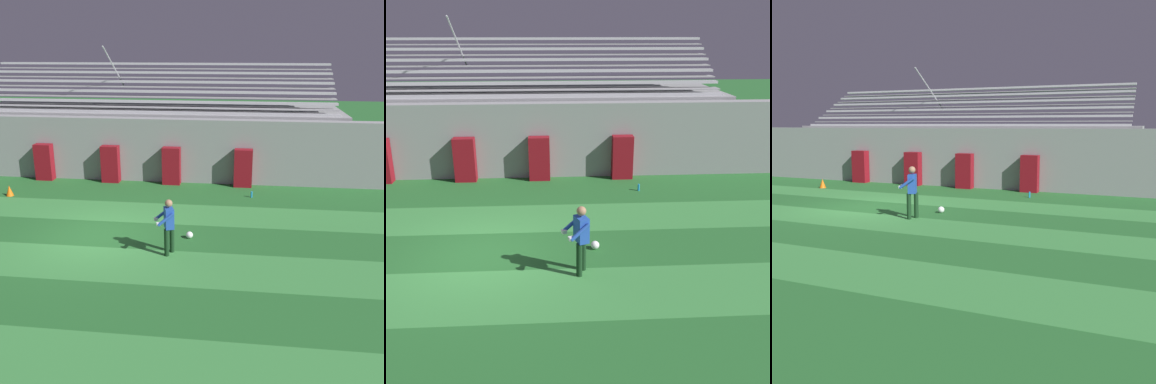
# 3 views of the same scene
# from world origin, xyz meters

# --- Properties ---
(ground_plane) EXTENTS (80.00, 80.00, 0.00)m
(ground_plane) POSITION_xyz_m (0.00, 0.00, 0.00)
(ground_plane) COLOR #236028
(turf_stripe_mid) EXTENTS (28.00, 2.07, 0.01)m
(turf_stripe_mid) POSITION_xyz_m (0.00, -1.86, 0.00)
(turf_stripe_mid) COLOR #38843D
(turf_stripe_mid) RESTS_ON ground
(turf_stripe_far) EXTENTS (28.00, 2.07, 0.01)m
(turf_stripe_far) POSITION_xyz_m (0.00, 2.27, 0.00)
(turf_stripe_far) COLOR #38843D
(turf_stripe_far) RESTS_ON ground
(back_wall) EXTENTS (24.00, 0.60, 2.80)m
(back_wall) POSITION_xyz_m (0.00, 6.50, 1.40)
(back_wall) COLOR gray
(back_wall) RESTS_ON ground
(padding_pillar_gate_left) EXTENTS (0.77, 0.44, 1.64)m
(padding_pillar_gate_left) POSITION_xyz_m (-1.37, 5.95, 0.82)
(padding_pillar_gate_left) COLOR maroon
(padding_pillar_gate_left) RESTS_ON ground
(padding_pillar_gate_right) EXTENTS (0.77, 0.44, 1.64)m
(padding_pillar_gate_right) POSITION_xyz_m (1.37, 5.95, 0.82)
(padding_pillar_gate_right) COLOR maroon
(padding_pillar_gate_right) RESTS_ON ground
(padding_pillar_far_right) EXTENTS (0.77, 0.44, 1.64)m
(padding_pillar_far_right) POSITION_xyz_m (4.48, 5.95, 0.82)
(padding_pillar_far_right) COLOR maroon
(padding_pillar_far_right) RESTS_ON ground
(bleacher_stand) EXTENTS (18.00, 4.75, 5.83)m
(bleacher_stand) POSITION_xyz_m (-0.00, 9.19, 1.51)
(bleacher_stand) COLOR gray
(bleacher_stand) RESTS_ON ground
(goalkeeper) EXTENTS (0.65, 0.70, 1.67)m
(goalkeeper) POSITION_xyz_m (2.45, -1.03, 0.95)
(goalkeeper) COLOR #143319
(goalkeeper) RESTS_ON ground
(soccer_ball) EXTENTS (0.22, 0.22, 0.22)m
(soccer_ball) POSITION_xyz_m (2.90, 0.16, 0.11)
(soccer_ball) COLOR white
(soccer_ball) RESTS_ON ground
(water_bottle) EXTENTS (0.07, 0.07, 0.24)m
(water_bottle) POSITION_xyz_m (4.86, 4.49, 0.12)
(water_bottle) COLOR #1E8CD8
(water_bottle) RESTS_ON ground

